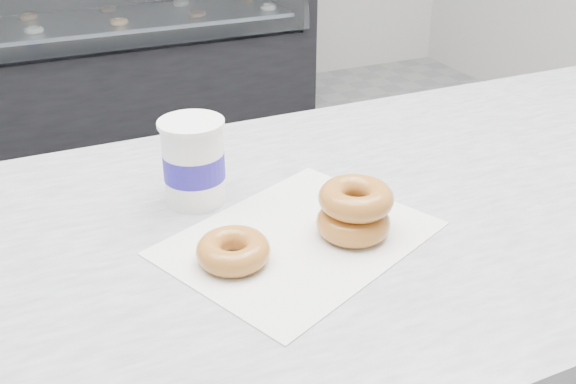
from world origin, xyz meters
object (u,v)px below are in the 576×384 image
display_case (76,40)px  donut_single (233,250)px  coffee_cup (194,161)px  donut_stack (354,210)px

display_case → donut_single: size_ratio=25.34×
donut_single → coffee_cup: (0.01, 0.18, 0.05)m
donut_stack → display_case: bearing=90.7°
display_case → coffee_cup: (-0.13, -2.61, 0.47)m
display_case → coffee_cup: size_ratio=18.86×
coffee_cup → display_case: bearing=82.9°
donut_stack → coffee_cup: bearing=132.9°
donut_single → coffee_cup: coffee_cup is taller
display_case → donut_stack: bearing=-89.3°
donut_stack → coffee_cup: coffee_cup is taller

